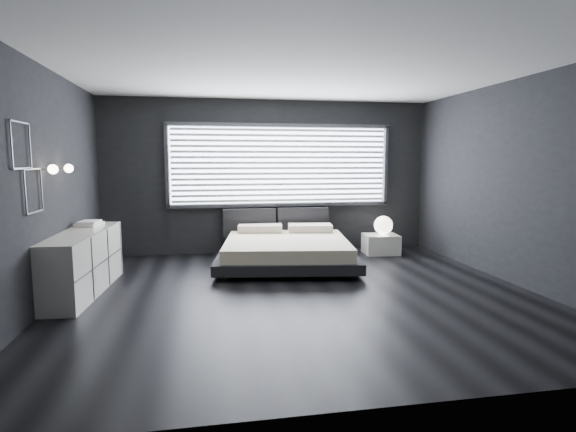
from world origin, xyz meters
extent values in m
plane|color=black|center=(0.00, 0.00, 0.00)|extent=(6.00, 6.00, 0.00)
plane|color=silver|center=(0.00, 0.00, 2.80)|extent=(6.00, 6.00, 0.00)
cube|color=black|center=(0.00, 2.75, 1.40)|extent=(6.00, 0.04, 2.80)
cube|color=black|center=(0.00, -2.75, 1.40)|extent=(6.00, 0.04, 2.80)
cube|color=black|center=(-3.00, 0.00, 1.40)|extent=(0.04, 5.50, 2.80)
cube|color=black|center=(3.00, 0.00, 1.40)|extent=(0.04, 5.50, 2.80)
cube|color=white|center=(0.20, 2.73, 1.61)|extent=(4.00, 0.02, 1.38)
cube|color=#47474C|center=(-1.84, 2.70, 1.61)|extent=(0.06, 0.08, 1.48)
cube|color=#47474C|center=(2.24, 2.70, 1.61)|extent=(0.06, 0.08, 1.48)
cube|color=#47474C|center=(0.20, 2.70, 2.34)|extent=(4.14, 0.08, 0.06)
cube|color=#47474C|center=(0.20, 2.70, 0.88)|extent=(4.14, 0.08, 0.06)
cube|color=silver|center=(0.20, 2.67, 1.61)|extent=(3.94, 0.03, 1.32)
cube|color=black|center=(-0.40, 2.64, 0.57)|extent=(0.96, 0.16, 0.52)
cube|color=black|center=(0.60, 2.64, 0.57)|extent=(0.96, 0.16, 0.52)
cylinder|color=silver|center=(-2.95, 0.05, 1.60)|extent=(0.10, 0.02, 0.02)
sphere|color=#FFE5B7|center=(-2.88, 0.05, 1.60)|extent=(0.11, 0.11, 0.11)
cylinder|color=silver|center=(-2.95, 0.65, 1.60)|extent=(0.10, 0.02, 0.02)
sphere|color=#FFE5B7|center=(-2.88, 0.65, 1.60)|extent=(0.11, 0.11, 0.11)
cube|color=#47474C|center=(-2.98, -0.55, 2.08)|extent=(0.01, 0.46, 0.02)
cube|color=#47474C|center=(-2.98, -0.55, 1.62)|extent=(0.01, 0.46, 0.02)
cube|color=#47474C|center=(-2.98, -0.32, 1.85)|extent=(0.01, 0.02, 0.46)
cube|color=#47474C|center=(-2.98, -0.78, 1.85)|extent=(0.01, 0.02, 0.46)
cube|color=#47474C|center=(-2.98, -0.30, 1.61)|extent=(0.01, 0.46, 0.02)
cube|color=#47474C|center=(-2.98, -0.30, 1.15)|extent=(0.01, 0.46, 0.02)
cube|color=#47474C|center=(-2.98, -0.07, 1.38)|extent=(0.01, 0.02, 0.46)
cube|color=#47474C|center=(-2.98, -0.53, 1.38)|extent=(0.01, 0.02, 0.46)
cube|color=black|center=(-0.95, 0.85, 0.04)|extent=(0.13, 0.13, 0.08)
cube|color=black|center=(0.91, 0.58, 0.04)|extent=(0.13, 0.13, 0.08)
cube|color=black|center=(-0.71, 2.52, 0.04)|extent=(0.13, 0.13, 0.08)
cube|color=black|center=(1.15, 2.25, 0.04)|extent=(0.13, 0.13, 0.08)
cube|color=black|center=(0.10, 1.55, 0.16)|extent=(2.45, 2.37, 0.16)
cube|color=beige|center=(0.10, 1.55, 0.34)|extent=(2.20, 2.20, 0.20)
cube|color=beige|center=(-0.23, 2.38, 0.50)|extent=(0.82, 0.52, 0.13)
cube|color=beige|center=(0.65, 2.25, 0.50)|extent=(0.82, 0.52, 0.13)
cube|color=silver|center=(1.97, 2.17, 0.18)|extent=(0.65, 0.55, 0.35)
sphere|color=white|center=(2.02, 2.19, 0.52)|extent=(0.34, 0.34, 0.34)
cube|color=silver|center=(-2.78, 0.53, 0.40)|extent=(0.69, 2.01, 0.79)
cube|color=#47474C|center=(-2.50, 0.51, 0.40)|extent=(0.15, 1.95, 0.77)
cube|color=white|center=(-2.78, 1.10, 0.81)|extent=(0.35, 0.41, 0.04)
cube|color=white|center=(-2.77, 1.08, 0.85)|extent=(0.27, 0.35, 0.03)
camera|label=1|loc=(-1.15, -5.50, 1.70)|focal=28.00mm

